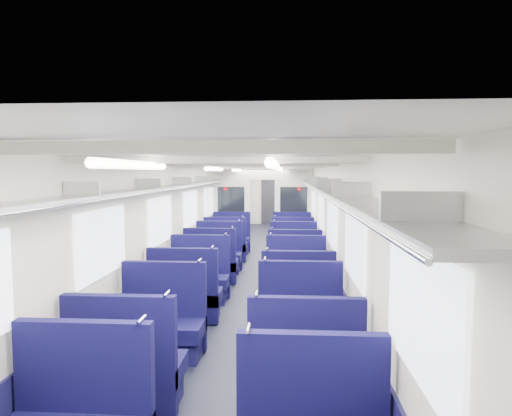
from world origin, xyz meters
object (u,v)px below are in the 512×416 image
at_px(seat_9, 298,302).
at_px(seat_12, 211,265).
at_px(seat_7, 300,326).
at_px(seat_10, 199,280).
at_px(seat_4, 126,372).
at_px(seat_11, 296,281).
at_px(end_door, 270,201).
at_px(seat_8, 185,298).
at_px(seat_18, 231,240).
at_px(seat_15, 294,257).
at_px(seat_13, 295,268).
at_px(seat_17, 293,247).
at_px(seat_6, 162,327).
at_px(seat_19, 292,240).
at_px(bulkhead, 262,207).
at_px(seat_16, 226,247).
at_px(seat_14, 218,256).
at_px(seat_5, 305,375).

distance_m(seat_9, seat_12, 2.92).
distance_m(seat_7, seat_10, 2.74).
xyz_separation_m(seat_4, seat_11, (1.66, 3.58, 0.00)).
xyz_separation_m(end_door, seat_8, (-0.83, -12.54, -0.65)).
relative_size(seat_9, seat_18, 1.00).
xyz_separation_m(seat_7, seat_15, (0.00, 4.41, 0.00)).
distance_m(seat_13, seat_18, 3.78).
bearing_deg(seat_7, seat_17, 90.00).
bearing_deg(seat_6, seat_19, 76.52).
height_order(seat_7, seat_13, same).
distance_m(bulkhead, seat_8, 6.14).
xyz_separation_m(seat_6, seat_9, (1.66, 1.14, 0.00)).
bearing_deg(seat_16, bulkhead, 61.96).
distance_m(bulkhead, seat_15, 2.97).
xyz_separation_m(seat_13, seat_19, (0.00, 3.49, 0.00)).
xyz_separation_m(seat_12, seat_18, (0.00, 3.29, 0.00)).
relative_size(seat_13, seat_15, 1.00).
distance_m(end_door, seat_7, 13.69).
distance_m(seat_13, seat_16, 2.82).
bearing_deg(end_door, seat_8, -93.79).
xyz_separation_m(seat_7, seat_11, (0.00, 2.24, 0.00)).
distance_m(seat_8, seat_10, 1.08).
distance_m(seat_6, seat_17, 6.01).
height_order(seat_7, seat_9, same).
relative_size(seat_15, seat_19, 1.00).
height_order(seat_13, seat_19, same).
distance_m(seat_10, seat_19, 4.89).
bearing_deg(seat_14, bulkhead, 73.16).
height_order(seat_15, seat_18, same).
bearing_deg(seat_11, seat_18, 110.46).
height_order(seat_17, seat_19, same).
height_order(seat_5, seat_9, same).
distance_m(seat_11, seat_15, 2.17).
xyz_separation_m(seat_6, seat_8, (0.00, 1.25, 0.00)).
bearing_deg(seat_7, seat_10, 127.28).
distance_m(seat_5, seat_12, 4.98).
relative_size(seat_10, seat_14, 1.00).
distance_m(bulkhead, seat_4, 8.56).
height_order(seat_11, seat_18, same).
height_order(seat_8, seat_15, same).
bearing_deg(seat_15, seat_5, -90.00).
bearing_deg(end_door, seat_13, -85.42).
relative_size(seat_11, seat_13, 1.00).
relative_size(seat_10, seat_15, 1.00).
distance_m(end_door, bulkhead, 6.52).
height_order(end_door, seat_13, end_door).
distance_m(seat_5, seat_6, 2.02).
relative_size(end_door, seat_5, 1.74).
distance_m(bulkhead, seat_13, 4.02).
bearing_deg(seat_16, seat_15, -34.93).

